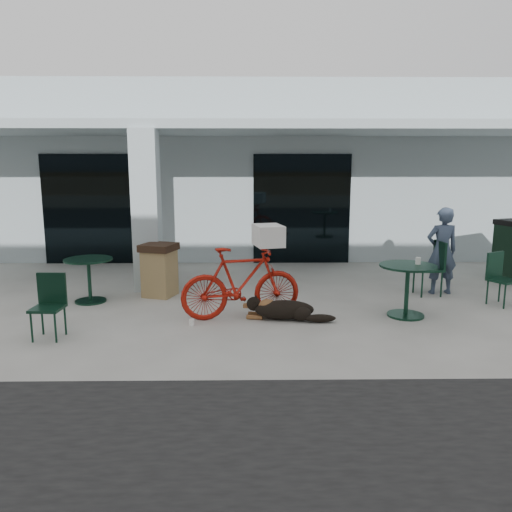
{
  "coord_description": "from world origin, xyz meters",
  "views": [
    {
      "loc": [
        0.49,
        -7.39,
        2.47
      ],
      "look_at": [
        0.6,
        0.52,
        1.0
      ],
      "focal_mm": 35.0,
      "sensor_mm": 36.0,
      "label": 1
    }
  ],
  "objects_px": {
    "bicycle": "(241,283)",
    "cafe_chair_far_a": "(503,280)",
    "dog": "(284,309)",
    "person": "(442,251)",
    "cafe_chair_far_b": "(428,268)",
    "cafe_chair_near": "(47,307)",
    "cafe_table_far": "(407,291)",
    "trash_receptacle": "(160,270)",
    "cafe_table_near": "(89,280)"
  },
  "relations": [
    {
      "from": "cafe_chair_far_a",
      "to": "person",
      "type": "relative_size",
      "value": 0.56
    },
    {
      "from": "bicycle",
      "to": "dog",
      "type": "distance_m",
      "value": 0.81
    },
    {
      "from": "bicycle",
      "to": "cafe_table_far",
      "type": "relative_size",
      "value": 2.13
    },
    {
      "from": "bicycle",
      "to": "cafe_chair_far_a",
      "type": "distance_m",
      "value": 4.65
    },
    {
      "from": "dog",
      "to": "cafe_table_near",
      "type": "xyz_separation_m",
      "value": [
        -3.44,
        1.1,
        0.22
      ]
    },
    {
      "from": "cafe_chair_near",
      "to": "dog",
      "type": "bearing_deg",
      "value": 15.92
    },
    {
      "from": "cafe_chair_near",
      "to": "cafe_table_far",
      "type": "relative_size",
      "value": 1.01
    },
    {
      "from": "bicycle",
      "to": "dog",
      "type": "xyz_separation_m",
      "value": [
        0.69,
        -0.11,
        -0.4
      ]
    },
    {
      "from": "cafe_table_far",
      "to": "trash_receptacle",
      "type": "distance_m",
      "value": 4.47
    },
    {
      "from": "bicycle",
      "to": "cafe_chair_far_a",
      "type": "xyz_separation_m",
      "value": [
        4.6,
        0.67,
        -0.12
      ]
    },
    {
      "from": "cafe_chair_far_b",
      "to": "trash_receptacle",
      "type": "xyz_separation_m",
      "value": [
        -5.08,
        -0.0,
        -0.02
      ]
    },
    {
      "from": "bicycle",
      "to": "cafe_chair_near",
      "type": "distance_m",
      "value": 2.89
    },
    {
      "from": "dog",
      "to": "cafe_chair_near",
      "type": "bearing_deg",
      "value": -157.08
    },
    {
      "from": "cafe_chair_near",
      "to": "cafe_table_near",
      "type": "bearing_deg",
      "value": 92.83
    },
    {
      "from": "bicycle",
      "to": "cafe_table_far",
      "type": "xyz_separation_m",
      "value": [
        2.7,
        0.06,
        -0.16
      ]
    },
    {
      "from": "cafe_chair_far_b",
      "to": "bicycle",
      "type": "bearing_deg",
      "value": -73.68
    },
    {
      "from": "bicycle",
      "to": "cafe_chair_near",
      "type": "bearing_deg",
      "value": 95.61
    },
    {
      "from": "cafe_chair_near",
      "to": "cafe_table_far",
      "type": "height_order",
      "value": "cafe_chair_near"
    },
    {
      "from": "cafe_chair_far_b",
      "to": "person",
      "type": "relative_size",
      "value": 0.62
    },
    {
      "from": "dog",
      "to": "person",
      "type": "bearing_deg",
      "value": 36.91
    },
    {
      "from": "dog",
      "to": "cafe_table_near",
      "type": "bearing_deg",
      "value": 171.68
    },
    {
      "from": "trash_receptacle",
      "to": "cafe_table_near",
      "type": "bearing_deg",
      "value": -161.2
    },
    {
      "from": "dog",
      "to": "cafe_table_near",
      "type": "height_order",
      "value": "cafe_table_near"
    },
    {
      "from": "bicycle",
      "to": "cafe_chair_far_b",
      "type": "relative_size",
      "value": 1.89
    },
    {
      "from": "cafe_table_far",
      "to": "person",
      "type": "bearing_deg",
      "value": 52.81
    },
    {
      "from": "cafe_chair_far_b",
      "to": "person",
      "type": "xyz_separation_m",
      "value": [
        0.28,
        0.11,
        0.32
      ]
    },
    {
      "from": "dog",
      "to": "cafe_table_far",
      "type": "bearing_deg",
      "value": 14.15
    },
    {
      "from": "cafe_chair_near",
      "to": "cafe_chair_far_a",
      "type": "height_order",
      "value": "cafe_chair_far_a"
    },
    {
      "from": "cafe_table_near",
      "to": "cafe_chair_far_b",
      "type": "height_order",
      "value": "cafe_chair_far_b"
    },
    {
      "from": "cafe_table_near",
      "to": "trash_receptacle",
      "type": "height_order",
      "value": "trash_receptacle"
    },
    {
      "from": "dog",
      "to": "trash_receptacle",
      "type": "height_order",
      "value": "trash_receptacle"
    },
    {
      "from": "dog",
      "to": "trash_receptacle",
      "type": "bearing_deg",
      "value": 155.61
    },
    {
      "from": "cafe_chair_near",
      "to": "cafe_chair_far_b",
      "type": "relative_size",
      "value": 0.89
    },
    {
      "from": "bicycle",
      "to": "trash_receptacle",
      "type": "height_order",
      "value": "bicycle"
    },
    {
      "from": "dog",
      "to": "cafe_chair_far_a",
      "type": "bearing_deg",
      "value": 20.74
    },
    {
      "from": "cafe_table_near",
      "to": "cafe_chair_far_a",
      "type": "bearing_deg",
      "value": -2.52
    },
    {
      "from": "bicycle",
      "to": "dog",
      "type": "height_order",
      "value": "bicycle"
    },
    {
      "from": "cafe_chair_near",
      "to": "trash_receptacle",
      "type": "distance_m",
      "value": 2.61
    },
    {
      "from": "bicycle",
      "to": "cafe_chair_near",
      "type": "xyz_separation_m",
      "value": [
        -2.74,
        -0.93,
        -0.12
      ]
    },
    {
      "from": "trash_receptacle",
      "to": "bicycle",
      "type": "bearing_deg",
      "value": -41.94
    },
    {
      "from": "cafe_table_near",
      "to": "person",
      "type": "height_order",
      "value": "person"
    },
    {
      "from": "cafe_chair_near",
      "to": "cafe_chair_far_b",
      "type": "xyz_separation_m",
      "value": [
        6.26,
        2.33,
        0.05
      ]
    },
    {
      "from": "cafe_chair_near",
      "to": "cafe_chair_far_a",
      "type": "distance_m",
      "value": 7.51
    },
    {
      "from": "cafe_chair_near",
      "to": "person",
      "type": "bearing_deg",
      "value": 22.89
    },
    {
      "from": "cafe_table_near",
      "to": "trash_receptacle",
      "type": "xyz_separation_m",
      "value": [
        1.19,
        0.41,
        0.1
      ]
    },
    {
      "from": "cafe_chair_near",
      "to": "cafe_chair_far_b",
      "type": "height_order",
      "value": "cafe_chair_far_b"
    },
    {
      "from": "cafe_chair_far_a",
      "to": "person",
      "type": "distance_m",
      "value": 1.21
    },
    {
      "from": "dog",
      "to": "cafe_table_far",
      "type": "relative_size",
      "value": 1.2
    },
    {
      "from": "bicycle",
      "to": "cafe_chair_far_a",
      "type": "relative_size",
      "value": 2.09
    },
    {
      "from": "cafe_table_near",
      "to": "trash_receptacle",
      "type": "distance_m",
      "value": 1.26
    }
  ]
}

